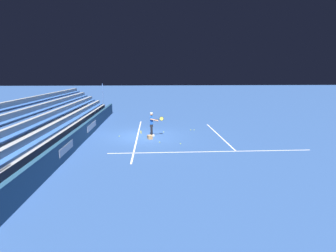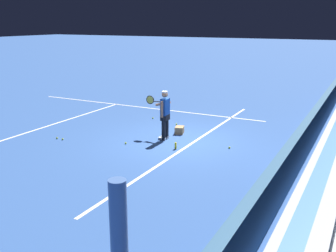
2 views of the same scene
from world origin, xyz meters
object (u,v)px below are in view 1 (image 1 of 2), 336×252
object	(u,v)px
tennis_ball_by_box	(160,142)
tennis_ball_toward_net	(180,144)
tennis_ball_far_right	(164,132)
tennis_ball_near_player	(119,136)
tennis_ball_on_baseline	(191,130)
tennis_ball_far_left	(194,130)
ball_box_cardboard	(150,137)
water_bottle	(141,132)
tennis_player	(152,124)

from	to	relation	value
tennis_ball_by_box	tennis_ball_toward_net	xyz separation A→B (m)	(0.45, 1.34, 0.00)
tennis_ball_far_right	tennis_ball_toward_net	bearing A→B (deg)	15.02
tennis_ball_by_box	tennis_ball_far_right	size ratio (longest dim) A/B	1.00
tennis_ball_near_player	tennis_ball_toward_net	bearing A→B (deg)	61.01
tennis_ball_by_box	tennis_ball_on_baseline	bearing A→B (deg)	144.63
tennis_ball_far_left	tennis_ball_on_baseline	bearing A→B (deg)	-92.28
tennis_ball_near_player	tennis_ball_on_baseline	bearing A→B (deg)	108.20
ball_box_cardboard	tennis_ball_by_box	xyz separation A→B (m)	(1.04, 0.64, -0.10)
ball_box_cardboard	tennis_ball_on_baseline	xyz separation A→B (m)	(-2.65, 3.26, -0.10)
tennis_ball_far_left	water_bottle	size ratio (longest dim) A/B	0.30
tennis_player	tennis_ball_far_left	distance (m)	3.90
tennis_ball_by_box	tennis_ball_near_player	size ratio (longest dim) A/B	1.00
water_bottle	tennis_ball_by_box	bearing A→B (deg)	25.95
tennis_ball_far_left	tennis_ball_far_right	bearing A→B (deg)	-75.85
tennis_ball_far_right	tennis_ball_on_baseline	xyz separation A→B (m)	(-0.64, 2.22, 0.00)
ball_box_cardboard	tennis_ball_toward_net	distance (m)	2.49
tennis_ball_on_baseline	tennis_ball_by_box	bearing A→B (deg)	-35.37
tennis_player	tennis_ball_far_right	distance (m)	1.67
tennis_ball_near_player	water_bottle	xyz separation A→B (m)	(-0.86, 1.54, 0.08)
tennis_ball_toward_net	tennis_ball_near_player	xyz separation A→B (m)	(-2.34, -4.22, 0.00)
ball_box_cardboard	water_bottle	world-z (taller)	ball_box_cardboard
tennis_ball_far_left	water_bottle	xyz separation A→B (m)	(0.93, -4.22, 0.08)
tennis_ball_by_box	tennis_ball_on_baseline	distance (m)	4.52
tennis_ball_on_baseline	ball_box_cardboard	bearing A→B (deg)	-50.91
tennis_ball_near_player	tennis_player	bearing A→B (deg)	91.47
tennis_ball_by_box	tennis_ball_far_right	world-z (taller)	same
tennis_ball_toward_net	water_bottle	xyz separation A→B (m)	(-3.20, -2.68, 0.08)
tennis_player	water_bottle	distance (m)	1.40
tennis_ball_by_box	tennis_ball_near_player	world-z (taller)	same
tennis_ball_on_baseline	water_bottle	bearing A→B (deg)	-76.57
tennis_player	tennis_ball_near_player	world-z (taller)	tennis_player
tennis_player	tennis_ball_far_left	bearing A→B (deg)	117.12
ball_box_cardboard	tennis_ball_far_left	size ratio (longest dim) A/B	6.06
tennis_ball_on_baseline	water_bottle	size ratio (longest dim) A/B	0.30
tennis_ball_on_baseline	water_bottle	world-z (taller)	water_bottle
tennis_player	ball_box_cardboard	bearing A→B (deg)	-9.13
ball_box_cardboard	tennis_ball_far_right	xyz separation A→B (m)	(-2.01, 1.04, -0.10)
tennis_player	tennis_ball_toward_net	size ratio (longest dim) A/B	25.98
ball_box_cardboard	tennis_ball_toward_net	xyz separation A→B (m)	(1.49, 1.98, -0.10)
tennis_ball_far_right	ball_box_cardboard	bearing A→B (deg)	-27.44
tennis_ball_far_right	tennis_ball_toward_net	xyz separation A→B (m)	(3.50, 0.94, 0.00)
tennis_ball_far_right	tennis_ball_toward_net	size ratio (longest dim) A/B	1.00
water_bottle	tennis_player	bearing A→B (deg)	46.30
tennis_ball_far_right	water_bottle	size ratio (longest dim) A/B	0.30
tennis_ball_far_right	tennis_ball_on_baseline	size ratio (longest dim) A/B	1.00
tennis_ball_far_right	tennis_ball_far_left	world-z (taller)	same
tennis_ball_near_player	water_bottle	bearing A→B (deg)	119.24
tennis_ball_far_left	tennis_ball_near_player	distance (m)	6.04
tennis_ball_far_left	tennis_player	bearing A→B (deg)	-62.88
tennis_ball_by_box	tennis_ball_far_left	world-z (taller)	same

